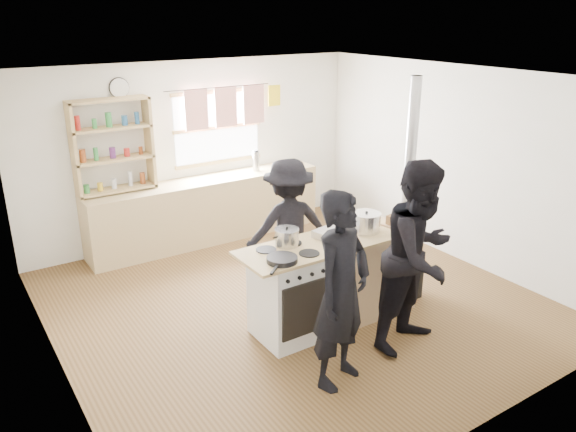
% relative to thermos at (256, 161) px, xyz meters
% --- Properties ---
extents(ground, '(5.00, 5.00, 0.01)m').
position_rel_thermos_xyz_m(ground, '(-0.82, -2.22, -1.05)').
color(ground, brown).
rests_on(ground, ground).
extents(back_counter, '(3.40, 0.55, 0.90)m').
position_rel_thermos_xyz_m(back_counter, '(-0.82, 0.00, -0.59)').
color(back_counter, tan).
rests_on(back_counter, ground).
extents(shelving_unit, '(1.00, 0.28, 1.20)m').
position_rel_thermos_xyz_m(shelving_unit, '(-2.02, 0.12, 0.47)').
color(shelving_unit, tan).
rests_on(shelving_unit, back_counter).
extents(thermos, '(0.10, 0.10, 0.29)m').
position_rel_thermos_xyz_m(thermos, '(0.00, 0.00, 0.00)').
color(thermos, silver).
rests_on(thermos, back_counter).
extents(cooking_island, '(1.97, 0.64, 0.93)m').
position_rel_thermos_xyz_m(cooking_island, '(-0.67, -2.77, -0.58)').
color(cooking_island, white).
rests_on(cooking_island, ground).
extents(skillet_greens, '(0.41, 0.41, 0.05)m').
position_rel_thermos_xyz_m(skillet_greens, '(-1.43, -2.93, -0.09)').
color(skillet_greens, black).
rests_on(skillet_greens, cooking_island).
extents(roast_tray, '(0.39, 0.34, 0.08)m').
position_rel_thermos_xyz_m(roast_tray, '(-0.67, -2.70, -0.07)').
color(roast_tray, silver).
rests_on(roast_tray, cooking_island).
extents(stockpot_stove, '(0.24, 0.24, 0.20)m').
position_rel_thermos_xyz_m(stockpot_stove, '(-1.18, -2.63, -0.03)').
color(stockpot_stove, silver).
rests_on(stockpot_stove, cooking_island).
extents(stockpot_counter, '(0.31, 0.31, 0.23)m').
position_rel_thermos_xyz_m(stockpot_counter, '(-0.28, -2.77, -0.01)').
color(stockpot_counter, silver).
rests_on(stockpot_counter, cooking_island).
extents(bread_board, '(0.30, 0.23, 0.12)m').
position_rel_thermos_xyz_m(bread_board, '(0.11, -2.81, -0.06)').
color(bread_board, tan).
rests_on(bread_board, cooking_island).
extents(flue_heater, '(0.35, 0.35, 2.50)m').
position_rel_thermos_xyz_m(flue_heater, '(0.30, -2.77, -0.38)').
color(flue_heater, black).
rests_on(flue_heater, ground).
extents(person_near_left, '(0.75, 0.61, 1.77)m').
position_rel_thermos_xyz_m(person_near_left, '(-1.28, -3.62, -0.16)').
color(person_near_left, black).
rests_on(person_near_left, ground).
extents(person_near_right, '(1.04, 0.88, 1.87)m').
position_rel_thermos_xyz_m(person_near_right, '(-0.28, -3.54, -0.11)').
color(person_near_right, black).
rests_on(person_near_right, ground).
extents(person_far, '(1.13, 0.80, 1.59)m').
position_rel_thermos_xyz_m(person_far, '(-0.71, -1.94, -0.25)').
color(person_far, black).
rests_on(person_far, ground).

